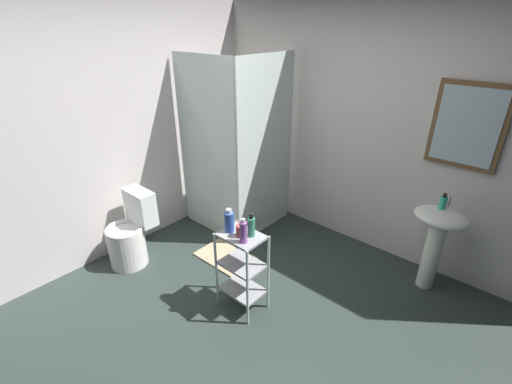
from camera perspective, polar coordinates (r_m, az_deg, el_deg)
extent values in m
cube|color=#2B3632|center=(3.15, -1.89, -21.00)|extent=(4.20, 4.20, 0.02)
cube|color=silver|center=(3.85, 17.20, 9.21)|extent=(4.20, 0.10, 2.50)
cube|color=brown|center=(3.47, 30.95, 9.09)|extent=(0.56, 0.03, 0.72)
cube|color=silver|center=(3.45, 30.88, 9.03)|extent=(0.48, 0.01, 0.64)
cube|color=silver|center=(3.82, -23.17, 8.14)|extent=(0.10, 4.20, 2.50)
cube|color=white|center=(4.57, -2.92, -3.35)|extent=(0.90, 0.90, 0.10)
cube|color=silver|center=(3.87, -7.91, 7.14)|extent=(0.90, 0.02, 1.90)
cube|color=silver|center=(3.88, 1.58, 7.40)|extent=(0.02, 0.90, 1.90)
cylinder|color=silver|center=(3.56, -3.09, 5.64)|extent=(0.04, 0.04, 1.90)
cylinder|color=silver|center=(4.54, -2.94, -2.77)|extent=(0.08, 0.08, 0.00)
cylinder|color=white|center=(3.68, 26.43, -9.16)|extent=(0.15, 0.15, 0.68)
ellipsoid|color=white|center=(3.48, 27.74, -3.65)|extent=(0.46, 0.37, 0.13)
cylinder|color=silver|center=(3.53, 28.65, -1.27)|extent=(0.03, 0.03, 0.10)
cylinder|color=white|center=(3.88, -20.02, -8.33)|extent=(0.37, 0.37, 0.40)
torus|color=white|center=(3.77, -20.52, -5.62)|extent=(0.37, 0.37, 0.04)
cube|color=white|center=(3.78, -18.12, -2.28)|extent=(0.35, 0.17, 0.36)
cylinder|color=silver|center=(3.10, -6.41, -12.43)|extent=(0.02, 0.02, 0.74)
cylinder|color=silver|center=(2.91, -1.39, -15.43)|extent=(0.02, 0.02, 0.74)
cylinder|color=silver|center=(3.25, -3.00, -10.33)|extent=(0.02, 0.02, 0.74)
cylinder|color=silver|center=(3.06, 1.99, -12.99)|extent=(0.02, 0.02, 0.74)
cube|color=#99999E|center=(3.19, -2.19, -15.39)|extent=(0.36, 0.26, 0.02)
cube|color=#99999E|center=(3.02, -2.27, -11.56)|extent=(0.36, 0.26, 0.02)
cube|color=#99999E|center=(2.86, -2.37, -7.12)|extent=(0.36, 0.26, 0.02)
cylinder|color=#2DBC99|center=(3.46, 27.92, -1.53)|extent=(0.06, 0.06, 0.11)
cylinder|color=black|center=(3.43, 28.17, -0.47)|extent=(0.03, 0.03, 0.03)
cylinder|color=#348964|center=(2.80, -0.77, -5.68)|extent=(0.06, 0.06, 0.16)
cylinder|color=black|center=(2.75, -0.78, -3.91)|extent=(0.03, 0.03, 0.04)
cylinder|color=#3053AF|center=(2.87, -4.33, -4.85)|extent=(0.08, 0.08, 0.17)
cylinder|color=white|center=(2.82, -4.40, -3.08)|extent=(0.04, 0.04, 0.03)
cylinder|color=#8A4EA3|center=(2.72, -2.05, -6.53)|extent=(0.06, 0.06, 0.18)
cylinder|color=silver|center=(2.67, -2.09, -4.65)|extent=(0.03, 0.03, 0.03)
cylinder|color=#B24742|center=(2.82, -2.49, -6.25)|extent=(0.07, 0.07, 0.10)
cube|color=tan|center=(3.86, -4.95, -10.32)|extent=(0.60, 0.40, 0.02)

